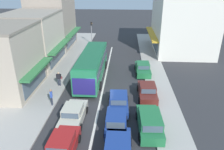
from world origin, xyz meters
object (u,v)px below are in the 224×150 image
Objects in this scene: traffic_light_downstreet at (91,29)px; city_bus at (92,64)px; hatchback_adjacent_lane_lead at (63,145)px; pedestrian_with_handbag_near at (59,78)px; hatchback_queue_gap_filler at (116,122)px; pedestrian_browsing_midblock at (51,96)px; parked_sedan_kerb_second at (147,91)px; parked_sedan_kerb_third at (143,69)px; parked_wagon_kerb_front at (150,122)px; sedan_behind_bus_mid at (119,102)px; sedan_behind_bus_near at (73,114)px.

city_bus is at bearing -81.25° from traffic_light_downstreet.
hatchback_adjacent_lane_lead is 10.60m from pedestrian_with_handbag_near.
hatchback_queue_gap_filler is 2.28× the size of pedestrian_browsing_midblock.
traffic_light_downstreet reaches higher than parked_sedan_kerb_second.
parked_sedan_kerb_second and parked_sedan_kerb_third have the same top height.
sedan_behind_bus_mid is at bearing 130.04° from parked_wagon_kerb_front.
sedan_behind_bus_near is at bearing -149.11° from sedan_behind_bus_mid.
parked_sedan_kerb_second is at bearing -34.38° from city_bus.
hatchback_queue_gap_filler reaches higher than sedan_behind_bus_near.
pedestrian_browsing_midblock reaches higher than parked_wagon_kerb_front.
pedestrian_browsing_midblock is (-9.12, -8.44, 0.40)m from parked_sedan_kerb_third.
hatchback_adjacent_lane_lead is 27.54m from traffic_light_downstreet.
hatchback_queue_gap_filler is 25.17m from traffic_light_downstreet.
city_bus reaches higher than parked_wagon_kerb_front.
sedan_behind_bus_mid is (3.75, 2.24, 0.00)m from sedan_behind_bus_near.
pedestrian_browsing_midblock reaches higher than sedan_behind_bus_near.
sedan_behind_bus_mid is at bearing -31.06° from pedestrian_with_handbag_near.
city_bus is 2.56× the size of sedan_behind_bus_mid.
sedan_behind_bus_near is at bearing -92.32° from city_bus.
parked_sedan_kerb_second is at bearing 38.96° from sedan_behind_bus_mid.
pedestrian_with_handbag_near is 1.00× the size of pedestrian_browsing_midblock.
parked_sedan_kerb_second is 20.98m from traffic_light_downstreet.
traffic_light_downstreet reaches higher than pedestrian_with_handbag_near.
city_bus is 2.56× the size of parked_sedan_kerb_third.
hatchback_queue_gap_filler is at bearing -71.16° from city_bus.
sedan_behind_bus_mid is at bearing 59.16° from hatchback_adjacent_lane_lead.
pedestrian_browsing_midblock is (-0.66, -21.34, -1.79)m from traffic_light_downstreet.
traffic_light_downstreet reaches higher than parked_wagon_kerb_front.
pedestrian_browsing_midblock is at bearing 114.30° from hatchback_adjacent_lane_lead.
sedan_behind_bus_mid is 8.90m from parked_sedan_kerb_third.
sedan_behind_bus_mid is at bearing 30.89° from sedan_behind_bus_near.
pedestrian_with_handbag_near is at bearing 142.62° from parked_wagon_kerb_front.
parked_wagon_kerb_front reaches higher than parked_sedan_kerb_second.
parked_sedan_kerb_second is (0.28, 5.36, -0.08)m from parked_wagon_kerb_front.
sedan_behind_bus_mid is 3.66m from parked_sedan_kerb_second.
parked_sedan_kerb_second is 6.14m from parked_sedan_kerb_third.
parked_wagon_kerb_front is (5.96, -9.63, -1.14)m from city_bus.
hatchback_adjacent_lane_lead reaches higher than sedan_behind_bus_mid.
sedan_behind_bus_near is at bearing -145.43° from parked_sedan_kerb_second.
parked_sedan_kerb_third is at bearing 71.70° from sedan_behind_bus_mid.
parked_sedan_kerb_second is 0.99× the size of parked_sedan_kerb_third.
hatchback_queue_gap_filler is 4.57m from hatchback_adjacent_lane_lead.
hatchback_queue_gap_filler is 0.88× the size of sedan_behind_bus_near.
sedan_behind_bus_near is 8.01m from parked_sedan_kerb_second.
parked_sedan_kerb_third is at bearing -56.76° from traffic_light_downstreet.
parked_wagon_kerb_front is (6.17, 2.97, 0.04)m from hatchback_adjacent_lane_lead.
hatchback_adjacent_lane_lead is (0.15, -3.79, 0.05)m from sedan_behind_bus_near.
sedan_behind_bus_near is (-0.36, -8.81, -1.22)m from city_bus.
parked_sedan_kerb_second is (6.24, -4.27, -1.22)m from city_bus.
city_bus is 12.66m from hatchback_adjacent_lane_lead.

